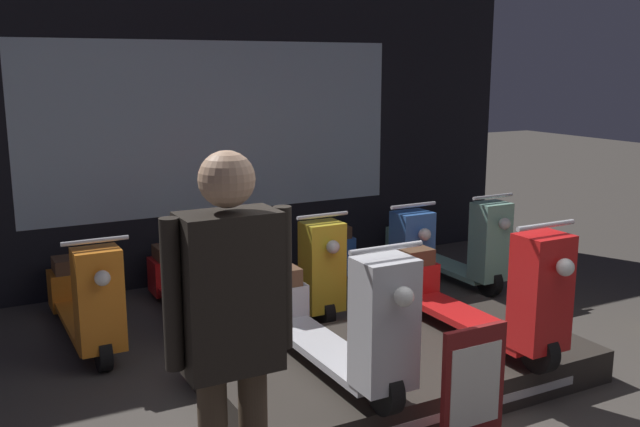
# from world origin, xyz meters

# --- Properties ---
(shop_wall_back) EXTENTS (7.04, 0.09, 3.20)m
(shop_wall_back) POSITION_xyz_m (0.00, 3.94, 1.60)
(shop_wall_back) COLOR black
(shop_wall_back) RESTS_ON ground_plane
(display_platform) EXTENTS (2.61, 1.42, 0.23)m
(display_platform) POSITION_xyz_m (0.20, 0.93, 0.12)
(display_platform) COLOR #2D2823
(display_platform) RESTS_ON ground_plane
(scooter_display_left) EXTENTS (0.46, 1.78, 0.98)m
(scooter_display_left) POSITION_xyz_m (-0.39, 0.82, 0.59)
(scooter_display_left) COLOR black
(scooter_display_left) RESTS_ON display_platform
(scooter_display_right) EXTENTS (0.46, 1.78, 0.98)m
(scooter_display_right) POSITION_xyz_m (0.79, 0.82, 0.59)
(scooter_display_right) COLOR black
(scooter_display_right) RESTS_ON display_platform
(scooter_backrow_0) EXTENTS (0.46, 1.78, 0.98)m
(scooter_backrow_0) POSITION_xyz_m (-1.57, 2.70, 0.36)
(scooter_backrow_0) COLOR black
(scooter_backrow_0) RESTS_ON ground_plane
(scooter_backrow_1) EXTENTS (0.46, 1.78, 0.98)m
(scooter_backrow_1) POSITION_xyz_m (-0.67, 2.70, 0.36)
(scooter_backrow_1) COLOR black
(scooter_backrow_1) RESTS_ON ground_plane
(scooter_backrow_2) EXTENTS (0.46, 1.78, 0.98)m
(scooter_backrow_2) POSITION_xyz_m (0.23, 2.70, 0.36)
(scooter_backrow_2) COLOR black
(scooter_backrow_2) RESTS_ON ground_plane
(scooter_backrow_3) EXTENTS (0.46, 1.78, 0.98)m
(scooter_backrow_3) POSITION_xyz_m (1.13, 2.70, 0.36)
(scooter_backrow_3) COLOR black
(scooter_backrow_3) RESTS_ON ground_plane
(scooter_backrow_4) EXTENTS (0.46, 1.78, 0.98)m
(scooter_backrow_4) POSITION_xyz_m (2.04, 2.70, 0.36)
(scooter_backrow_4) COLOR black
(scooter_backrow_4) RESTS_ON ground_plane
(person_left_browsing) EXTENTS (0.58, 0.24, 1.83)m
(person_left_browsing) POSITION_xyz_m (-1.44, -0.17, 1.09)
(person_left_browsing) COLOR #473828
(person_left_browsing) RESTS_ON ground_plane
(price_sign_board) EXTENTS (0.41, 0.04, 0.78)m
(price_sign_board) POSITION_xyz_m (-0.01, -0.08, 0.40)
(price_sign_board) COLOR maroon
(price_sign_board) RESTS_ON ground_plane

